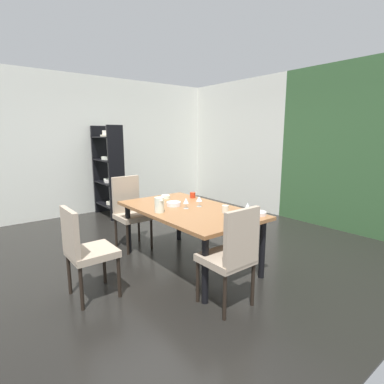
{
  "coord_description": "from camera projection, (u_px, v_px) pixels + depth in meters",
  "views": [
    {
      "loc": [
        3.49,
        -2.3,
        1.65
      ],
      "look_at": [
        0.25,
        0.27,
        0.85
      ],
      "focal_mm": 28.0,
      "sensor_mm": 36.0,
      "label": 1
    }
  ],
  "objects": [
    {
      "name": "wine_glass_left",
      "position": [
        247.0,
        207.0,
        3.35
      ],
      "size": [
        0.08,
        0.08,
        0.16
      ],
      "color": "silver",
      "rests_on": "dining_table"
    },
    {
      "name": "left_interior_panel",
      "position": [
        92.0,
        146.0,
        6.29
      ],
      "size": [
        0.1,
        5.85,
        2.83
      ],
      "primitive_type": "cube",
      "color": "silver",
      "rests_on": "ground_plane"
    },
    {
      "name": "pitcher_front",
      "position": [
        159.0,
        205.0,
        3.53
      ],
      "size": [
        0.13,
        0.11,
        0.18
      ],
      "color": "white",
      "rests_on": "dining_table"
    },
    {
      "name": "cup_south",
      "position": [
        193.0,
        195.0,
        4.35
      ],
      "size": [
        0.08,
        0.08,
        0.08
      ],
      "primitive_type": "cylinder",
      "color": "red",
      "rests_on": "dining_table"
    },
    {
      "name": "chair_head_near",
      "position": [
        84.0,
        248.0,
        2.97
      ],
      "size": [
        0.44,
        0.44,
        0.95
      ],
      "color": "tan",
      "rests_on": "ground_plane"
    },
    {
      "name": "ground_plane",
      "position": [
        167.0,
        249.0,
        4.41
      ],
      "size": [
        5.69,
        5.85,
        0.02
      ],
      "primitive_type": "cube",
      "color": "black"
    },
    {
      "name": "chair_left_near",
      "position": [
        130.0,
        209.0,
        4.4
      ],
      "size": [
        0.45,
        0.44,
        1.04
      ],
      "rotation": [
        0.0,
        0.0,
        -1.57
      ],
      "color": "tan",
      "rests_on": "ground_plane"
    },
    {
      "name": "back_panel_interior",
      "position": [
        234.0,
        145.0,
        7.01
      ],
      "size": [
        2.77,
        0.1,
        2.83
      ],
      "primitive_type": "cube",
      "color": "silver",
      "rests_on": "ground_plane"
    },
    {
      "name": "serving_bowl_rear",
      "position": [
        166.0,
        197.0,
        4.32
      ],
      "size": [
        0.13,
        0.13,
        0.05
      ],
      "primitive_type": "cylinder",
      "color": "white",
      "rests_on": "dining_table"
    },
    {
      "name": "dining_table",
      "position": [
        189.0,
        214.0,
        3.76
      ],
      "size": [
        1.84,
        1.07,
        0.74
      ],
      "color": "#925F37",
      "rests_on": "ground_plane"
    },
    {
      "name": "chair_right_near",
      "position": [
        232.0,
        253.0,
        2.8
      ],
      "size": [
        0.44,
        0.44,
        1.0
      ],
      "rotation": [
        0.0,
        0.0,
        1.57
      ],
      "color": "tan",
      "rests_on": "ground_plane"
    },
    {
      "name": "garden_window_panel",
      "position": [
        362.0,
        149.0,
        4.82
      ],
      "size": [
        2.93,
        0.1,
        2.83
      ],
      "primitive_type": "cube",
      "color": "#355B33",
      "rests_on": "ground_plane"
    },
    {
      "name": "wine_glass_west",
      "position": [
        199.0,
        199.0,
        3.82
      ],
      "size": [
        0.08,
        0.08,
        0.13
      ],
      "color": "silver",
      "rests_on": "dining_table"
    },
    {
      "name": "wine_glass_north",
      "position": [
        186.0,
        201.0,
        3.72
      ],
      "size": [
        0.07,
        0.07,
        0.14
      ],
      "color": "silver",
      "rests_on": "dining_table"
    },
    {
      "name": "display_shelf",
      "position": [
        108.0,
        171.0,
        6.03
      ],
      "size": [
        0.86,
        0.31,
        1.82
      ],
      "color": "black",
      "rests_on": "ground_plane"
    },
    {
      "name": "serving_bowl_corner",
      "position": [
        258.0,
        213.0,
        3.43
      ],
      "size": [
        0.19,
        0.19,
        0.04
      ],
      "primitive_type": "cylinder",
      "color": "silver",
      "rests_on": "dining_table"
    },
    {
      "name": "serving_bowl_near_window",
      "position": [
        174.0,
        204.0,
        3.87
      ],
      "size": [
        0.18,
        0.18,
        0.05
      ],
      "primitive_type": "cylinder",
      "color": "white",
      "rests_on": "dining_table"
    },
    {
      "name": "cup_right",
      "position": [
        225.0,
        209.0,
        3.52
      ],
      "size": [
        0.08,
        0.08,
        0.09
      ],
      "primitive_type": "cylinder",
      "color": "beige",
      "rests_on": "dining_table"
    }
  ]
}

